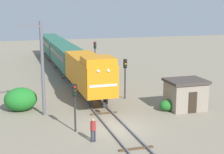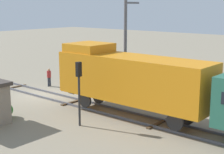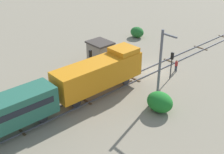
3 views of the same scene
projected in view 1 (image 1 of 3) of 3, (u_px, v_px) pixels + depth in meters
ground_plane at (118, 129)px, 26.28m from camera, size 140.81×140.81×0.00m
railway_track at (118, 128)px, 26.26m from camera, size 2.40×93.87×0.16m
locomotive at (89, 71)px, 34.50m from camera, size 2.90×11.60×4.60m
passenger_car_leading at (67, 55)px, 47.02m from camera, size 2.84×14.00×3.66m
passenger_car_trailing at (53, 44)px, 60.68m from camera, size 2.84×14.00×3.66m
traffic_signal_near at (75, 99)px, 25.23m from camera, size 0.32×0.34×3.65m
traffic_signal_mid at (125, 71)px, 34.23m from camera, size 0.32×0.34×4.05m
traffic_signal_far at (95, 52)px, 46.33m from camera, size 0.32×0.34×4.46m
worker_near_track at (93, 128)px, 23.66m from camera, size 0.38×0.38×1.70m
catenary_mast at (42, 66)px, 28.74m from camera, size 1.94×0.28×8.05m
relay_hut at (185, 94)px, 31.11m from camera, size 3.50×2.90×2.74m
bush_mid at (21, 99)px, 30.66m from camera, size 2.90×2.38×2.11m
bush_far at (167, 105)px, 30.72m from camera, size 1.41×1.16×1.03m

